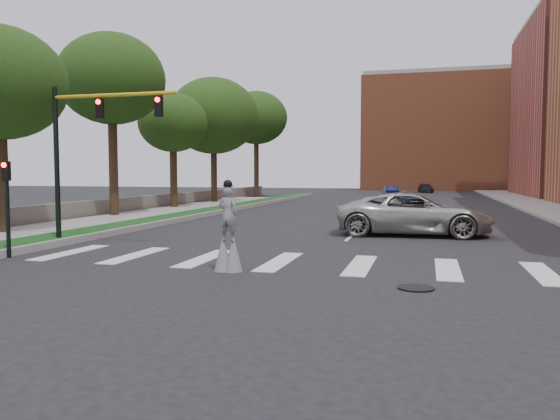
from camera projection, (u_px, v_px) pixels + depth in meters
The scene contains 18 objects.
ground_plane at pixel (313, 269), 16.12m from camera, with size 160.00×160.00×0.00m, color black.
grass_median at pixel (210, 211), 38.36m from camera, with size 2.00×60.00×0.25m, color #113C13.
median_curb at pixel (224, 211), 38.08m from camera, with size 0.20×60.00×0.28m, color gray.
sidewalk_left at pixel (87, 223), 29.51m from camera, with size 4.00×60.00×0.18m, color gray.
stone_wall at pixel (153, 202), 41.68m from camera, with size 0.50×56.00×1.10m, color #615C53.
manhole at pixel (416, 288), 13.41m from camera, with size 0.90×0.90×0.04m, color black.
building_backdrop at pixel (445, 134), 89.07m from camera, with size 26.00×14.00×18.00m, color #B35D38.
traffic_signal at pixel (83, 139), 21.25m from camera, with size 5.30×0.23×6.20m.
secondary_signal at pixel (7, 200), 18.17m from camera, with size 0.25×0.21×3.23m.
stilt_performer at pixel (228, 237), 15.70m from camera, with size 0.84×0.53×2.65m.
suv_crossing at pixel (414, 214), 24.82m from camera, with size 3.21×6.95×1.93m, color #AEABA4.
car_near at pixel (411, 198), 47.28m from camera, with size 1.48×3.67×1.25m, color black.
car_mid at pixel (390, 192), 60.01m from camera, with size 1.38×3.97×1.31m, color #171A51.
car_far at pixel (426, 188), 75.79m from camera, with size 1.75×4.32×1.25m, color black.
tree_2 at pixel (112, 80), 33.71m from camera, with size 6.60×6.60×11.43m.
tree_3 at pixel (173, 123), 41.76m from camera, with size 5.30×5.30×8.90m.
tree_4 at pixel (214, 116), 49.25m from camera, with size 8.09×8.09×11.36m.
tree_5 at pixel (256, 118), 61.63m from camera, with size 7.04×7.04×11.99m.
Camera 1 is at (3.21, -15.66, 2.87)m, focal length 35.00 mm.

